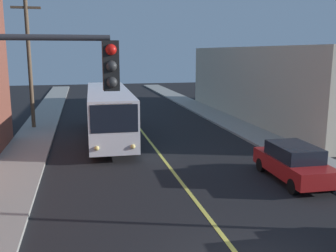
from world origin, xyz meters
TOP-DOWN VIEW (x-y plane):
  - sidewalk_left at (-7.25, 10.00)m, footprint 2.50×90.00m
  - sidewalk_right at (7.25, 10.00)m, footprint 2.50×90.00m
  - lane_stripe_center at (0.00, 15.00)m, footprint 0.16×60.00m
  - building_right_warehouse at (14.50, 21.46)m, footprint 12.00×23.97m
  - city_bus at (-2.42, 16.62)m, footprint 2.83×12.20m
  - parked_car_red at (4.83, 6.50)m, footprint 1.93×4.45m
  - utility_pole_mid at (-7.61, 21.05)m, footprint 2.40×0.28m
  - traffic_signal_left_corner at (-5.41, -0.01)m, footprint 3.75×0.48m
  - fire_hydrant at (6.85, 7.52)m, footprint 0.44×0.26m

SIDE VIEW (x-z plane):
  - lane_stripe_center at x=0.00m, z-range 0.00..0.01m
  - sidewalk_left at x=-7.25m, z-range 0.00..0.15m
  - sidewalk_right at x=7.25m, z-range 0.00..0.15m
  - fire_hydrant at x=6.85m, z-range 0.16..1.00m
  - parked_car_red at x=4.83m, z-range 0.03..1.65m
  - city_bus at x=-2.42m, z-range 0.22..3.42m
  - building_right_warehouse at x=14.50m, z-range 0.00..5.96m
  - traffic_signal_left_corner at x=-5.41m, z-range 1.30..7.30m
  - utility_pole_mid at x=-7.61m, z-range 0.65..10.59m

